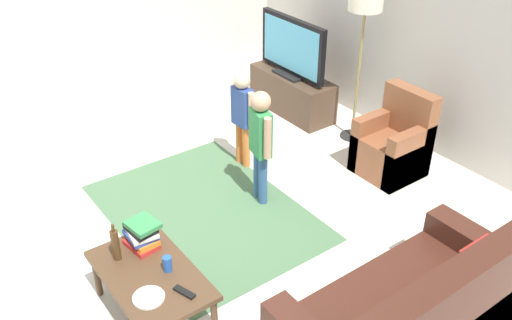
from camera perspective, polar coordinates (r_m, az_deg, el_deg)
name	(u,v)px	position (r m, az deg, el deg)	size (l,w,h in m)	color
ground	(201,244)	(4.99, -5.63, -8.52)	(7.80, 7.80, 0.00)	beige
wall_back	(445,30)	(6.18, 18.74, 12.52)	(6.00, 0.12, 2.70)	silver
wall_left	(56,11)	(6.87, -19.80, 14.16)	(0.12, 6.00, 2.70)	silver
area_rug	(205,212)	(5.35, -5.20, -5.28)	(2.20, 1.60, 0.01)	#4C724C
tv_stand	(292,93)	(7.07, 3.69, 6.80)	(1.20, 0.44, 0.50)	#4C3828
tv	(292,48)	(6.83, 3.73, 11.37)	(1.10, 0.28, 0.71)	black
couch	(409,320)	(4.08, 15.41, -15.52)	(0.80, 1.80, 0.86)	#472319
armchair	(395,146)	(5.95, 13.98, 1.37)	(0.60, 0.60, 0.90)	brown
floor_lamp	(365,6)	(6.08, 11.12, 15.20)	(0.36, 0.36, 1.78)	#262626
child_near_tv	(242,111)	(5.74, -1.40, 5.06)	(0.36, 0.17, 1.06)	orange
child_center	(261,137)	(5.13, 0.47, 2.32)	(0.38, 0.19, 1.15)	#33598C
coffee_table	(151,278)	(4.18, -10.73, -11.77)	(1.00, 0.60, 0.42)	#513823
book_stack	(142,234)	(4.32, -11.61, -7.43)	(0.29, 0.25, 0.22)	red
bottle	(116,245)	(4.23, -14.17, -8.38)	(0.06, 0.06, 0.31)	#4C3319
tv_remote	(184,292)	(3.95, -7.34, -13.25)	(0.17, 0.05, 0.02)	black
soda_can	(167,264)	(4.10, -9.05, -10.43)	(0.07, 0.07, 0.12)	#2659B2
plate	(149,298)	(3.96, -10.91, -13.65)	(0.22, 0.22, 0.02)	white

